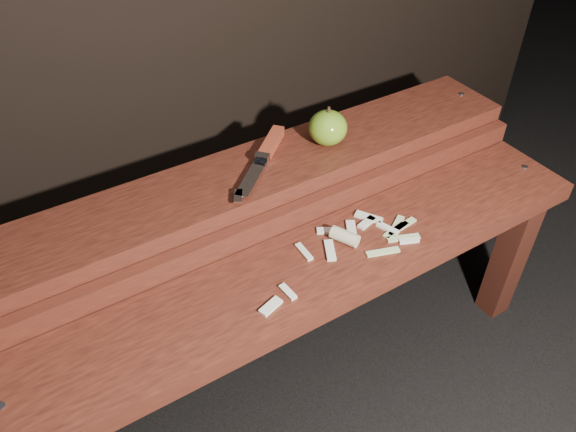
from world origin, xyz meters
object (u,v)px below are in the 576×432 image
apple (328,128)px  knife (266,152)px  bench_front_tier (321,289)px  bench_rear_tier (262,201)px

apple → knife: 0.14m
knife → bench_front_tier: bearing=-97.1°
apple → knife: size_ratio=0.42×
bench_front_tier → bench_rear_tier: size_ratio=1.00×
bench_front_tier → knife: (0.03, 0.26, 0.16)m
apple → knife: apple is taller
bench_front_tier → bench_rear_tier: (0.00, 0.23, 0.06)m
bench_rear_tier → knife: (0.03, 0.03, 0.10)m
apple → knife: bearing=169.2°
bench_front_tier → knife: size_ratio=5.82×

